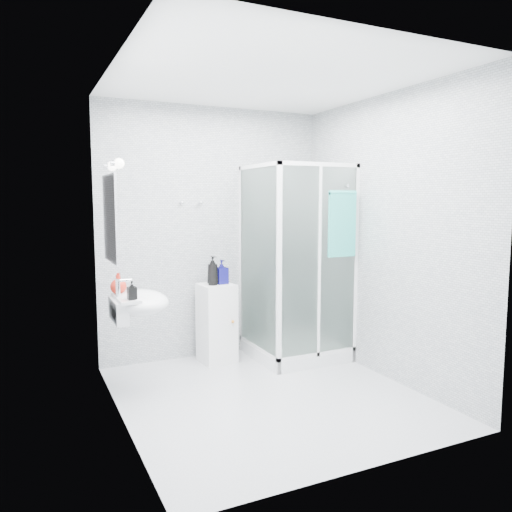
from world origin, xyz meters
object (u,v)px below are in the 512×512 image
shampoo_bottle_a (213,271)px  shampoo_bottle_b (222,272)px  wall_basin (138,303)px  soap_dispenser_orange (118,283)px  shower_enclosure (293,317)px  storage_cabinet (217,323)px  hand_towel (342,222)px  soap_dispenser_black (132,290)px

shampoo_bottle_a → shampoo_bottle_b: shampoo_bottle_a is taller
wall_basin → soap_dispenser_orange: bearing=129.1°
shower_enclosure → wall_basin: bearing=-169.2°
shampoo_bottle_b → storage_cabinet: bearing=-177.1°
shower_enclosure → hand_towel: (0.31, -0.40, 0.98)m
shampoo_bottle_a → shower_enclosure: bearing=-17.8°
shampoo_bottle_b → wall_basin: bearing=-148.6°
shampoo_bottle_a → soap_dispenser_black: 1.19m
shampoo_bottle_b → soap_dispenser_black: 1.30m
shampoo_bottle_b → soap_dispenser_orange: shampoo_bottle_b is taller
shower_enclosure → shampoo_bottle_b: size_ratio=8.13×
wall_basin → soap_dispenser_black: bearing=-114.8°
soap_dispenser_orange → soap_dispenser_black: soap_dispenser_orange is taller
hand_towel → shampoo_bottle_b: hand_towel is taller
shampoo_bottle_a → shampoo_bottle_b: (0.11, 0.03, -0.02)m
storage_cabinet → shower_enclosure: bearing=-25.4°
soap_dispenser_orange → storage_cabinet: bearing=22.9°
shampoo_bottle_b → soap_dispenser_orange: 1.19m
shower_enclosure → shampoo_bottle_b: shower_enclosure is taller
hand_towel → soap_dispenser_orange: (-2.09, 0.24, -0.48)m
soap_dispenser_black → shampoo_bottle_a: bearing=37.5°
shampoo_bottle_a → soap_dispenser_orange: size_ratio=1.68×
storage_cabinet → soap_dispenser_black: size_ratio=5.33×
soap_dispenser_orange → soap_dispenser_black: size_ratio=1.16×
shampoo_bottle_a → soap_dispenser_black: shampoo_bottle_a is taller
soap_dispenser_black → soap_dispenser_orange: bearing=99.0°
hand_towel → soap_dispenser_orange: bearing=173.5°
shampoo_bottle_a → soap_dispenser_black: bearing=-142.5°
shower_enclosure → shampoo_bottle_b: (-0.68, 0.28, 0.47)m
shampoo_bottle_a → soap_dispenser_black: size_ratio=1.95×
hand_towel → shampoo_bottle_a: (-1.09, 0.65, -0.49)m
wall_basin → shampoo_bottle_a: shampoo_bottle_a is taller
wall_basin → hand_towel: bearing=-2.5°
shampoo_bottle_a → shampoo_bottle_b: bearing=16.1°
shampoo_bottle_b → hand_towel: bearing=-34.8°
wall_basin → storage_cabinet: 1.17m
wall_basin → storage_cabinet: (0.92, 0.59, -0.40)m
hand_towel → soap_dispenser_black: hand_towel is taller
storage_cabinet → soap_dispenser_black: 1.36m
shampoo_bottle_b → soap_dispenser_orange: size_ratio=1.42×
hand_towel → shampoo_bottle_b: size_ratio=2.59×
wall_basin → shampoo_bottle_b: 1.15m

